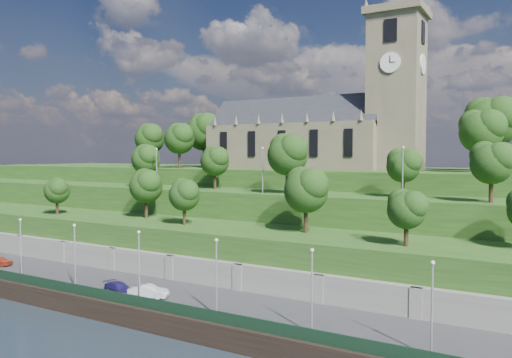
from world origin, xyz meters
The scene contains 16 objects.
ground centered at (0.00, 0.00, 0.00)m, with size 320.00×320.00×0.00m, color #1B252C.
promenade centered at (0.00, 6.00, 1.00)m, with size 160.00×12.00×2.00m, color #2D2D30.
quay_wall centered at (0.00, -0.05, 1.10)m, with size 160.00×0.50×2.20m, color black.
fence centered at (0.00, 0.60, 2.60)m, with size 160.00×0.10×1.20m, color #15311E.
retaining_wall centered at (0.00, 11.97, 2.50)m, with size 160.00×2.10×5.00m.
embankment_lower centered at (0.00, 18.00, 4.00)m, with size 160.00×12.00×8.00m, color #224517.
embankment_upper centered at (0.00, 29.00, 6.00)m, with size 160.00×10.00×12.00m, color #224517.
hilltop centered at (0.00, 50.00, 7.50)m, with size 160.00×32.00×15.00m, color #224517.
church centered at (0.79, 45.98, 22.52)m, with size 38.60×12.35×27.60m.
trees_lower centered at (1.60, 18.40, 12.78)m, with size 70.64×8.53×8.15m.
trees_upper centered at (2.51, 27.97, 17.16)m, with size 59.50×8.26×8.68m.
trees_hilltop centered at (-0.16, 45.73, 22.02)m, with size 77.95×16.92×11.83m.
lamp_posts_promenade centered at (-2.00, 2.50, 6.37)m, with size 60.36×0.36×7.54m.
lamp_posts_upper centered at (0.00, 26.00, 15.92)m, with size 40.36×0.36×6.67m.
car_middle centered at (-1.83, 3.71, 2.72)m, with size 1.52×4.36×1.44m, color #AEADB2.
car_right centered at (-5.59, 3.12, 2.65)m, with size 1.81×4.46×1.29m, color #1D164E.
Camera 1 is at (35.09, -36.92, 17.68)m, focal length 35.00 mm.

